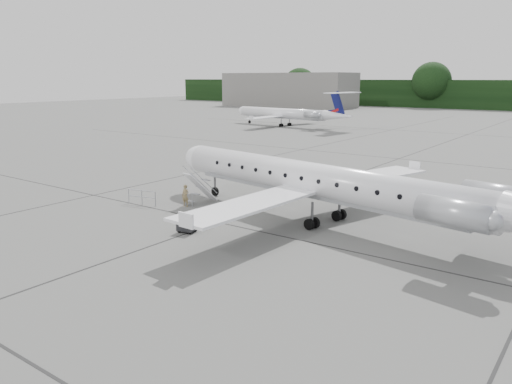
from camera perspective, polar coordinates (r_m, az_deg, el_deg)
The scene contains 8 objects.
ground at distance 24.35m, azimuth 3.45°, elevation -7.57°, with size 320.00×320.00×0.00m, color slate.
terminal_building at distance 153.24m, azimuth 3.70°, elevation 11.56°, with size 40.00×14.00×10.00m, color slate.
main_regional_jet at distance 29.83m, azimuth 6.68°, elevation 3.29°, with size 27.84×20.04×7.14m, color white, non-canonical shape.
airstair at distance 34.65m, azimuth -6.36°, elevation 0.51°, with size 0.85×2.29×2.24m, color white, non-canonical shape.
passenger at distance 33.98m, azimuth -8.07°, elevation -0.42°, with size 0.55×0.36×1.50m, color olive.
safety_railing at distance 35.09m, azimuth -12.91°, elevation -0.62°, with size 2.20×0.08×1.00m, color #93959B, non-canonical shape.
baggage_cart at distance 28.42m, azimuth -7.90°, elevation -3.76°, with size 0.96×0.78×0.83m, color black, non-canonical shape.
bg_regional_left at distance 91.24m, azimuth 2.96°, elevation 9.54°, with size 24.24×17.45×6.36m, color white, non-canonical shape.
Camera 1 is at (12.24, -19.25, 8.50)m, focal length 35.00 mm.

